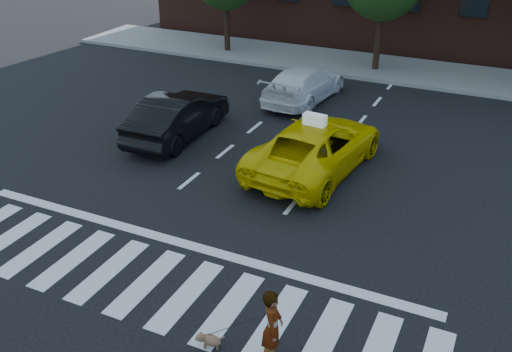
{
  "coord_description": "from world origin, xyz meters",
  "views": [
    {
      "loc": [
        6.3,
        -7.84,
        7.65
      ],
      "look_at": [
        0.92,
        3.57,
        1.1
      ],
      "focal_mm": 40.0,
      "sensor_mm": 36.0,
      "label": 1
    }
  ],
  "objects_px": {
    "taxi": "(316,146)",
    "dog": "(209,340)",
    "woman": "(272,327)",
    "white_suv": "(304,84)",
    "black_sedan": "(178,116)"
  },
  "relations": [
    {
      "from": "woman",
      "to": "dog",
      "type": "distance_m",
      "value": 1.32
    },
    {
      "from": "taxi",
      "to": "woman",
      "type": "relative_size",
      "value": 3.52
    },
    {
      "from": "taxi",
      "to": "white_suv",
      "type": "distance_m",
      "value": 6.04
    },
    {
      "from": "taxi",
      "to": "black_sedan",
      "type": "distance_m",
      "value": 4.99
    },
    {
      "from": "taxi",
      "to": "woman",
      "type": "bearing_deg",
      "value": 110.26
    },
    {
      "from": "taxi",
      "to": "dog",
      "type": "height_order",
      "value": "taxi"
    },
    {
      "from": "taxi",
      "to": "white_suv",
      "type": "relative_size",
      "value": 1.16
    },
    {
      "from": "woman",
      "to": "dog",
      "type": "relative_size",
      "value": 2.91
    },
    {
      "from": "taxi",
      "to": "woman",
      "type": "distance_m",
      "value": 7.76
    },
    {
      "from": "black_sedan",
      "to": "white_suv",
      "type": "xyz_separation_m",
      "value": [
        2.49,
        5.15,
        -0.08
      ]
    },
    {
      "from": "dog",
      "to": "taxi",
      "type": "bearing_deg",
      "value": 72.76
    },
    {
      "from": "taxi",
      "to": "dog",
      "type": "bearing_deg",
      "value": 101.47
    },
    {
      "from": "black_sedan",
      "to": "white_suv",
      "type": "height_order",
      "value": "black_sedan"
    },
    {
      "from": "dog",
      "to": "white_suv",
      "type": "bearing_deg",
      "value": 80.9
    },
    {
      "from": "white_suv",
      "to": "dog",
      "type": "xyz_separation_m",
      "value": [
        3.24,
        -13.24,
        -0.49
      ]
    }
  ]
}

